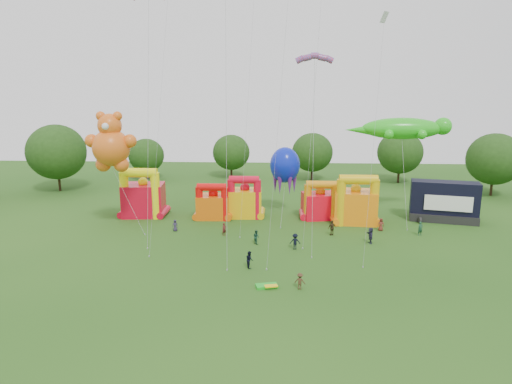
{
  "coord_description": "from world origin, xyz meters",
  "views": [
    {
      "loc": [
        1.43,
        -35.1,
        17.76
      ],
      "look_at": [
        -1.24,
        18.0,
        6.0
      ],
      "focal_mm": 32.0,
      "sensor_mm": 36.0,
      "label": 1
    }
  ],
  "objects_px": {
    "bouncy_castle_0": "(143,197)",
    "bouncy_castle_2": "(245,201)",
    "teddy_bear_kite": "(117,164)",
    "spectator_4": "(332,228)",
    "stage_trailer": "(444,202)",
    "octopus_kite": "(284,174)",
    "spectator_0": "(175,225)",
    "gecko_kite": "(403,147)"
  },
  "relations": [
    {
      "from": "bouncy_castle_2",
      "to": "gecko_kite",
      "type": "relative_size",
      "value": 0.41
    },
    {
      "from": "octopus_kite",
      "to": "bouncy_castle_2",
      "type": "bearing_deg",
      "value": -159.25
    },
    {
      "from": "bouncy_castle_0",
      "to": "teddy_bear_kite",
      "type": "bearing_deg",
      "value": -96.71
    },
    {
      "from": "bouncy_castle_0",
      "to": "stage_trailer",
      "type": "distance_m",
      "value": 42.64
    },
    {
      "from": "spectator_4",
      "to": "gecko_kite",
      "type": "bearing_deg",
      "value": -162.69
    },
    {
      "from": "teddy_bear_kite",
      "to": "gecko_kite",
      "type": "xyz_separation_m",
      "value": [
        37.89,
        9.01,
        1.35
      ]
    },
    {
      "from": "stage_trailer",
      "to": "spectator_4",
      "type": "relative_size",
      "value": 4.89
    },
    {
      "from": "bouncy_castle_2",
      "to": "stage_trailer",
      "type": "bearing_deg",
      "value": -1.32
    },
    {
      "from": "bouncy_castle_2",
      "to": "spectator_0",
      "type": "xyz_separation_m",
      "value": [
        -8.53,
        -7.43,
        -1.61
      ]
    },
    {
      "from": "bouncy_castle_2",
      "to": "stage_trailer",
      "type": "xyz_separation_m",
      "value": [
        27.89,
        -0.64,
        0.35
      ]
    },
    {
      "from": "stage_trailer",
      "to": "teddy_bear_kite",
      "type": "xyz_separation_m",
      "value": [
        -43.49,
        -6.93,
        6.09
      ]
    },
    {
      "from": "teddy_bear_kite",
      "to": "spectator_0",
      "type": "xyz_separation_m",
      "value": [
        7.08,
        0.14,
        -8.04
      ]
    },
    {
      "from": "spectator_4",
      "to": "stage_trailer",
      "type": "bearing_deg",
      "value": -179.84
    },
    {
      "from": "gecko_kite",
      "to": "octopus_kite",
      "type": "relative_size",
      "value": 1.43
    },
    {
      "from": "bouncy_castle_0",
      "to": "octopus_kite",
      "type": "distance_m",
      "value": 20.8
    },
    {
      "from": "gecko_kite",
      "to": "spectator_0",
      "type": "xyz_separation_m",
      "value": [
        -30.82,
        -8.86,
        -9.39
      ]
    },
    {
      "from": "bouncy_castle_2",
      "to": "octopus_kite",
      "type": "relative_size",
      "value": 0.59
    },
    {
      "from": "spectator_4",
      "to": "spectator_0",
      "type": "bearing_deg",
      "value": -26.77
    },
    {
      "from": "octopus_kite",
      "to": "stage_trailer",
      "type": "bearing_deg",
      "value": -7.17
    },
    {
      "from": "bouncy_castle_0",
      "to": "spectator_4",
      "type": "height_order",
      "value": "bouncy_castle_0"
    },
    {
      "from": "bouncy_castle_2",
      "to": "bouncy_castle_0",
      "type": "bearing_deg",
      "value": -178.94
    },
    {
      "from": "bouncy_castle_0",
      "to": "gecko_kite",
      "type": "height_order",
      "value": "gecko_kite"
    },
    {
      "from": "spectator_0",
      "to": "gecko_kite",
      "type": "bearing_deg",
      "value": 10.62
    },
    {
      "from": "bouncy_castle_0",
      "to": "spectator_4",
      "type": "bearing_deg",
      "value": -16.68
    },
    {
      "from": "stage_trailer",
      "to": "spectator_4",
      "type": "bearing_deg",
      "value": -155.17
    },
    {
      "from": "bouncy_castle_2",
      "to": "stage_trailer",
      "type": "height_order",
      "value": "bouncy_castle_2"
    },
    {
      "from": "bouncy_castle_0",
      "to": "stage_trailer",
      "type": "xyz_separation_m",
      "value": [
        42.63,
        -0.37,
        -0.03
      ]
    },
    {
      "from": "teddy_bear_kite",
      "to": "octopus_kite",
      "type": "relative_size",
      "value": 1.47
    },
    {
      "from": "bouncy_castle_0",
      "to": "teddy_bear_kite",
      "type": "relative_size",
      "value": 0.47
    },
    {
      "from": "teddy_bear_kite",
      "to": "octopus_kite",
      "type": "xyz_separation_m",
      "value": [
        21.28,
        9.73,
        -2.92
      ]
    },
    {
      "from": "bouncy_castle_0",
      "to": "bouncy_castle_2",
      "type": "distance_m",
      "value": 14.75
    },
    {
      "from": "stage_trailer",
      "to": "bouncy_castle_2",
      "type": "bearing_deg",
      "value": 178.68
    },
    {
      "from": "stage_trailer",
      "to": "gecko_kite",
      "type": "bearing_deg",
      "value": 159.68
    },
    {
      "from": "octopus_kite",
      "to": "spectator_0",
      "type": "height_order",
      "value": "octopus_kite"
    },
    {
      "from": "bouncy_castle_0",
      "to": "gecko_kite",
      "type": "relative_size",
      "value": 0.48
    },
    {
      "from": "teddy_bear_kite",
      "to": "octopus_kite",
      "type": "distance_m",
      "value": 23.58
    },
    {
      "from": "bouncy_castle_0",
      "to": "bouncy_castle_2",
      "type": "xyz_separation_m",
      "value": [
        14.75,
        0.27,
        -0.38
      ]
    },
    {
      "from": "stage_trailer",
      "to": "octopus_kite",
      "type": "xyz_separation_m",
      "value": [
        -22.21,
        2.79,
        3.17
      ]
    },
    {
      "from": "teddy_bear_kite",
      "to": "spectator_4",
      "type": "bearing_deg",
      "value": -1.25
    },
    {
      "from": "gecko_kite",
      "to": "octopus_kite",
      "type": "height_order",
      "value": "gecko_kite"
    },
    {
      "from": "teddy_bear_kite",
      "to": "spectator_0",
      "type": "relative_size",
      "value": 10.15
    },
    {
      "from": "spectator_4",
      "to": "bouncy_castle_2",
      "type": "bearing_deg",
      "value": -59.8
    }
  ]
}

